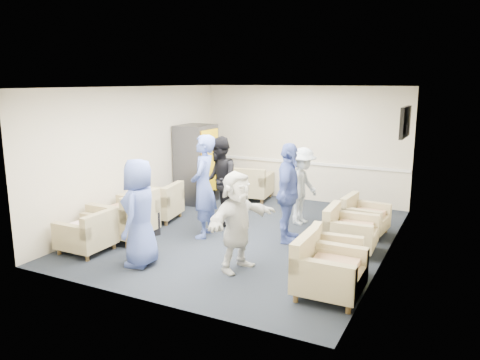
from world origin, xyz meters
The scene contains 25 objects.
floor centered at (0.00, 0.00, 0.00)m, with size 6.00×6.00×0.00m, color black.
ceiling centered at (0.00, 0.00, 2.70)m, with size 6.00×6.00×0.00m, color white.
back_wall centered at (0.00, 3.00, 1.35)m, with size 5.00×0.02×2.70m, color beige.
front_wall centered at (0.00, -3.00, 1.35)m, with size 5.00×0.02×2.70m, color beige.
left_wall centered at (-2.50, 0.00, 1.35)m, with size 0.02×6.00×2.70m, color beige.
right_wall centered at (2.50, 0.00, 1.35)m, with size 0.02×6.00×2.70m, color beige.
chair_rail centered at (0.00, 2.98, 0.90)m, with size 4.98×0.04×0.06m, color silver.
tv centered at (2.44, 1.80, 2.05)m, with size 0.10×1.00×0.58m.
armchair_left_near centered at (-1.95, -2.01, 0.30)m, with size 0.76×0.76×0.61m.
armchair_left_mid centered at (-1.85, -1.16, 0.37)m, with size 0.94×0.94×0.75m.
armchair_left_far centered at (-1.99, 0.06, 0.32)m, with size 0.93×0.93×0.65m.
armchair_right_near centered at (2.03, -1.81, 0.34)m, with size 0.85×0.85×0.68m.
armchair_right_midnear centered at (1.92, -1.17, 0.30)m, with size 0.83×0.83×0.60m.
armchair_right_midfar centered at (1.88, 0.00, 0.32)m, with size 0.83×0.83×0.64m.
armchair_right_far centered at (1.91, 1.02, 0.30)m, with size 0.82×0.82×0.61m.
armchair_corner centered at (-1.04, 2.41, 0.34)m, with size 0.96×0.96×0.69m.
vending_machine centered at (-2.09, 1.63, 0.91)m, with size 0.74×0.86×1.82m.
backpack centered at (-1.60, -0.78, 0.27)m, with size 0.37×0.32×0.52m.
pillow centered at (-1.96, -2.01, 0.47)m, with size 0.46×0.34×0.13m, color white.
person_front_left centered at (-0.84, -2.02, 0.83)m, with size 0.81×0.53×1.67m, color #4458A4.
person_mid_left centered at (-0.67, -0.43, 0.94)m, with size 0.68×0.45×1.88m, color #4458A4.
person_back_left centered at (-0.74, 0.28, 0.88)m, with size 0.86×0.67×1.76m, color black.
person_back_right centered at (0.67, 1.12, 0.77)m, with size 0.99×0.57×1.54m, color white.
person_mid_right centered at (0.82, -0.03, 0.89)m, with size 1.04×0.43×1.77m, color #4458A4.
person_front_right centered at (0.58, -1.53, 0.76)m, with size 1.41×0.45×1.52m, color silver.
Camera 1 is at (3.63, -7.49, 2.81)m, focal length 35.00 mm.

